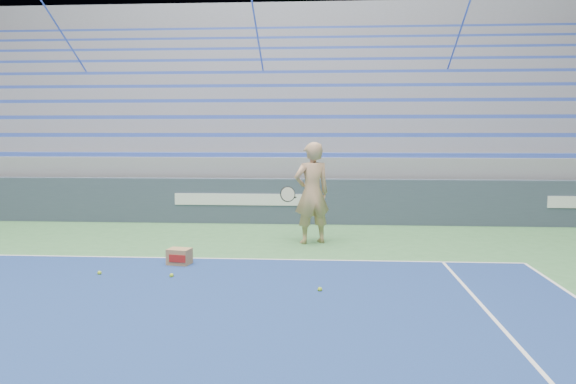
{
  "coord_description": "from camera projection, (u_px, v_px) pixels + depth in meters",
  "views": [
    {
      "loc": [
        2.1,
        2.28,
        2.24
      ],
      "look_at": [
        1.41,
        12.38,
        1.15
      ],
      "focal_mm": 35.0,
      "sensor_mm": 36.0,
      "label": 1
    }
  ],
  "objects": [
    {
      "name": "bleachers",
      "position": [
        265.0,
        128.0,
        19.3
      ],
      "size": [
        31.0,
        9.15,
        7.3
      ],
      "color": "gray",
      "rests_on": "ground"
    },
    {
      "name": "tennis_ball_2",
      "position": [
        320.0,
        289.0,
        7.88
      ],
      "size": [
        0.07,
        0.07,
        0.07
      ],
      "primitive_type": "sphere",
      "color": "#A4CF2A",
      "rests_on": "ground"
    },
    {
      "name": "sponsor_barrier",
      "position": [
        241.0,
        201.0,
        13.82
      ],
      "size": [
        30.0,
        0.32,
        1.1
      ],
      "color": "#374253",
      "rests_on": "ground"
    },
    {
      "name": "tennis_ball_0",
      "position": [
        172.0,
        275.0,
        8.64
      ],
      "size": [
        0.07,
        0.07,
        0.07
      ],
      "primitive_type": "sphere",
      "color": "#A4CF2A",
      "rests_on": "ground"
    },
    {
      "name": "ball_box",
      "position": [
        179.0,
        257.0,
        9.46
      ],
      "size": [
        0.42,
        0.35,
        0.28
      ],
      "color": "#A37C4F",
      "rests_on": "ground"
    },
    {
      "name": "tennis_ball_1",
      "position": [
        99.0,
        273.0,
        8.79
      ],
      "size": [
        0.07,
        0.07,
        0.07
      ],
      "primitive_type": "sphere",
      "color": "#A4CF2A",
      "rests_on": "ground"
    },
    {
      "name": "tennis_player",
      "position": [
        312.0,
        193.0,
        11.24
      ],
      "size": [
        1.04,
        0.99,
        2.04
      ],
      "color": "tan",
      "rests_on": "ground"
    },
    {
      "name": "tennis_ball_3",
      "position": [
        183.0,
        250.0,
        10.5
      ],
      "size": [
        0.07,
        0.07,
        0.07
      ],
      "primitive_type": "sphere",
      "color": "#A4CF2A",
      "rests_on": "ground"
    }
  ]
}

